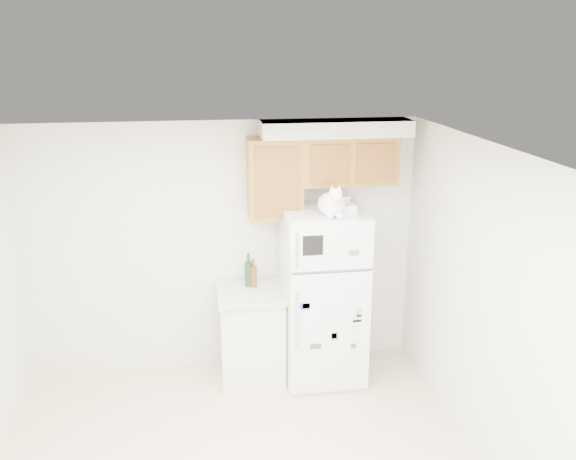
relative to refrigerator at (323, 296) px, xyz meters
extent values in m
cube|color=silver|center=(-0.93, 0.39, 0.40)|extent=(3.80, 0.04, 2.50)
cube|color=silver|center=(0.97, -1.61, 0.40)|extent=(0.04, 4.00, 2.50)
cube|color=white|center=(-0.93, -1.61, 1.65)|extent=(3.80, 4.00, 0.04)
cube|color=#9E6622|center=(0.27, 0.22, 1.27)|extent=(0.90, 0.33, 0.45)
cube|color=#9E6622|center=(-0.43, 0.22, 1.12)|extent=(0.50, 0.33, 0.75)
cube|color=silver|center=(0.14, 0.23, 1.57)|extent=(1.40, 0.37, 0.15)
cube|color=white|center=(0.00, 0.01, 0.00)|extent=(0.76, 0.72, 1.70)
cube|color=white|center=(0.00, -0.36, 0.62)|extent=(0.74, 0.03, 0.44)
cube|color=white|center=(0.00, -0.36, -0.22)|extent=(0.74, 0.03, 1.19)
cube|color=#59595B|center=(0.00, -0.36, 0.40)|extent=(0.74, 0.03, 0.02)
cylinder|color=silver|center=(-0.32, -0.39, 0.62)|extent=(0.02, 0.02, 0.32)
cylinder|color=silver|center=(-0.32, -0.39, -0.05)|extent=(0.02, 0.02, 0.55)
cube|color=black|center=(-0.18, -0.38, 0.65)|extent=(0.18, 0.00, 0.18)
cube|color=white|center=(-0.16, -0.38, 0.20)|extent=(0.22, 0.00, 0.28)
cube|color=#3C854C|center=(0.03, -0.38, -0.24)|extent=(0.07, 0.00, 0.08)
cube|color=#3A804F|center=(0.19, -0.38, 0.56)|extent=(0.09, 0.00, 0.05)
cube|color=#3044AA|center=(-0.24, -0.38, 0.08)|extent=(0.09, 0.00, 0.07)
cube|color=white|center=(-0.08, -0.38, -0.46)|extent=(0.06, 0.00, 0.10)
cube|color=#91C5CE|center=(0.24, -0.38, -0.07)|extent=(0.08, 0.00, 0.07)
cube|color=white|center=(0.12, -0.38, 0.04)|extent=(0.08, 0.00, 0.05)
cube|color=silver|center=(0.24, -0.38, -0.14)|extent=(0.09, 0.00, 0.10)
cube|color=#74A552|center=(0.26, -0.38, -0.02)|extent=(0.05, 0.00, 0.08)
cube|color=#4F4E53|center=(0.21, -0.38, -0.35)|extent=(0.06, 0.00, 0.05)
cube|color=#47464B|center=(-0.14, -0.38, -0.33)|extent=(0.10, 0.00, 0.05)
cube|color=silver|center=(0.03, -0.38, -0.21)|extent=(0.05, 0.00, 0.10)
cube|color=white|center=(0.17, -0.38, 0.24)|extent=(0.08, 0.00, 0.05)
cube|color=white|center=(-0.69, 0.07, -0.41)|extent=(0.60, 0.60, 0.88)
cube|color=beige|center=(-0.69, 0.05, 0.05)|extent=(0.64, 0.64, 0.04)
ellipsoid|color=white|center=(0.03, -0.14, 0.95)|extent=(0.24, 0.33, 0.21)
ellipsoid|color=white|center=(0.03, -0.24, 1.00)|extent=(0.18, 0.14, 0.20)
sphere|color=white|center=(0.03, -0.29, 1.07)|extent=(0.12, 0.12, 0.12)
cone|color=white|center=(0.00, -0.29, 1.13)|extent=(0.04, 0.04, 0.05)
cone|color=white|center=(0.06, -0.29, 1.13)|extent=(0.04, 0.04, 0.05)
cone|color=#D88C8C|center=(0.00, -0.29, 1.13)|extent=(0.02, 0.02, 0.03)
cone|color=#D88C8C|center=(0.06, -0.29, 1.13)|extent=(0.02, 0.02, 0.03)
sphere|color=white|center=(0.03, -0.34, 1.05)|extent=(0.05, 0.05, 0.05)
sphere|color=white|center=(-0.01, -0.27, 0.88)|extent=(0.07, 0.07, 0.07)
sphere|color=white|center=(0.07, -0.27, 0.88)|extent=(0.07, 0.07, 0.07)
cylinder|color=white|center=(0.13, -0.03, 0.88)|extent=(0.15, 0.21, 0.07)
cube|color=white|center=(0.17, 0.15, 0.90)|extent=(0.19, 0.15, 0.10)
cube|color=white|center=(0.18, -0.14, 0.89)|extent=(0.17, 0.13, 0.09)
camera|label=1|loc=(-1.15, -5.29, 2.34)|focal=38.00mm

